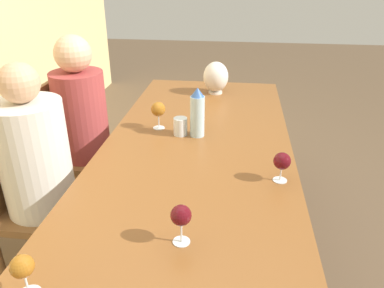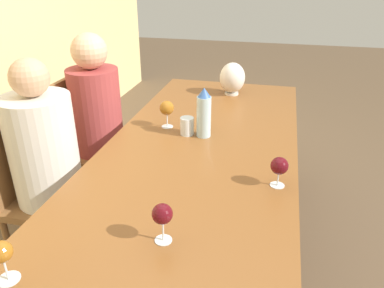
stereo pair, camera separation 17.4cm
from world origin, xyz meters
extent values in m
plane|color=brown|center=(0.00, 0.00, 0.00)|extent=(14.00, 14.00, 0.00)
cube|color=brown|center=(0.00, 0.00, 0.74)|extent=(2.38, 0.99, 0.04)
cylinder|color=brown|center=(1.09, -0.39, 0.36)|extent=(0.07, 0.07, 0.72)
cylinder|color=brown|center=(1.09, 0.39, 0.36)|extent=(0.07, 0.07, 0.72)
cylinder|color=#ADCCD6|center=(0.14, 0.01, 0.87)|extent=(0.08, 0.08, 0.23)
cone|color=#33599E|center=(0.14, 0.01, 1.01)|extent=(0.07, 0.07, 0.05)
cylinder|color=silver|center=(0.14, 0.10, 0.81)|extent=(0.08, 0.08, 0.10)
cylinder|color=silver|center=(0.91, -0.04, 0.76)|extent=(0.10, 0.10, 0.01)
ellipsoid|color=silver|center=(0.91, -0.04, 0.88)|extent=(0.18, 0.18, 0.22)
cylinder|color=silver|center=(-0.74, -0.03, 0.76)|extent=(0.06, 0.06, 0.00)
cylinder|color=silver|center=(-0.74, -0.03, 0.80)|extent=(0.01, 0.01, 0.08)
sphere|color=#510C14|center=(-0.74, -0.03, 0.87)|extent=(0.07, 0.07, 0.07)
cylinder|color=silver|center=(-1.02, 0.37, 0.80)|extent=(0.01, 0.01, 0.08)
sphere|color=#995B19|center=(-1.02, 0.37, 0.86)|extent=(0.07, 0.07, 0.07)
cylinder|color=silver|center=(-0.29, -0.40, 0.76)|extent=(0.06, 0.06, 0.00)
cylinder|color=silver|center=(-0.29, -0.40, 0.79)|extent=(0.01, 0.01, 0.06)
sphere|color=#510C14|center=(-0.29, -0.40, 0.85)|extent=(0.08, 0.08, 0.08)
cylinder|color=silver|center=(0.22, 0.24, 0.76)|extent=(0.07, 0.07, 0.00)
cylinder|color=silver|center=(0.22, 0.24, 0.80)|extent=(0.01, 0.01, 0.08)
sphere|color=#995B19|center=(0.22, 0.24, 0.87)|extent=(0.08, 0.08, 0.08)
cube|color=brown|center=(-0.19, 0.79, 0.43)|extent=(0.44, 0.44, 0.04)
cylinder|color=brown|center=(-0.38, 0.60, 0.20)|extent=(0.04, 0.04, 0.41)
cylinder|color=brown|center=(0.00, 0.60, 0.20)|extent=(0.04, 0.04, 0.41)
cylinder|color=brown|center=(-0.38, 0.98, 0.20)|extent=(0.04, 0.04, 0.41)
cylinder|color=brown|center=(0.00, 0.98, 0.20)|extent=(0.04, 0.04, 0.41)
cube|color=brown|center=(0.41, 0.79, 0.43)|extent=(0.44, 0.44, 0.04)
cube|color=brown|center=(0.41, 0.99, 0.69)|extent=(0.40, 0.03, 0.50)
cylinder|color=brown|center=(0.22, 0.60, 0.20)|extent=(0.04, 0.04, 0.41)
cylinder|color=brown|center=(0.60, 0.60, 0.20)|extent=(0.04, 0.04, 0.41)
cylinder|color=brown|center=(0.22, 0.98, 0.20)|extent=(0.04, 0.04, 0.41)
cylinder|color=brown|center=(0.60, 0.98, 0.20)|extent=(0.04, 0.04, 0.41)
cube|color=#2D2D38|center=(-0.19, 0.73, 0.22)|extent=(0.26, 0.19, 0.45)
cylinder|color=beige|center=(-0.19, 0.79, 0.74)|extent=(0.35, 0.35, 0.59)
sphere|color=tan|center=(-0.19, 0.79, 1.13)|extent=(0.19, 0.19, 0.19)
cube|color=#2D2D38|center=(0.41, 0.74, 0.22)|extent=(0.25, 0.18, 0.45)
cylinder|color=#993838|center=(0.41, 0.79, 0.73)|extent=(0.33, 0.33, 0.57)
sphere|color=#D6A884|center=(0.41, 0.79, 1.13)|extent=(0.23, 0.23, 0.23)
camera|label=1|loc=(-1.73, -0.20, 1.62)|focal=35.00mm
camera|label=2|loc=(-1.70, -0.37, 1.62)|focal=35.00mm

